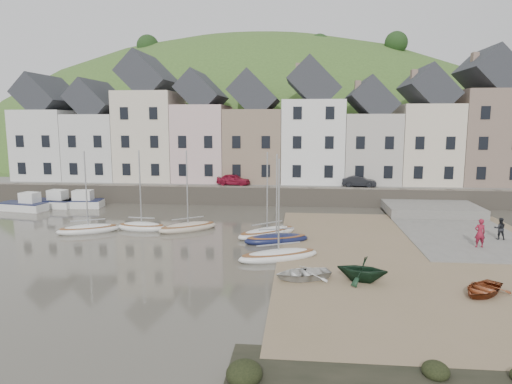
# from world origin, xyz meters

# --- Properties ---
(ground) EXTENTS (160.00, 160.00, 0.00)m
(ground) POSITION_xyz_m (0.00, 0.00, 0.00)
(ground) COLOR #4C473C
(ground) RESTS_ON ground
(quay_land) EXTENTS (90.00, 30.00, 1.50)m
(quay_land) POSITION_xyz_m (0.00, 32.00, 0.75)
(quay_land) COLOR #3C5B24
(quay_land) RESTS_ON ground
(quay_street) EXTENTS (70.00, 7.00, 0.10)m
(quay_street) POSITION_xyz_m (0.00, 20.50, 1.55)
(quay_street) COLOR slate
(quay_street) RESTS_ON quay_land
(seawall) EXTENTS (70.00, 1.20, 1.80)m
(seawall) POSITION_xyz_m (0.00, 17.00, 0.90)
(seawall) COLOR slate
(seawall) RESTS_ON ground
(beach) EXTENTS (18.00, 26.00, 0.06)m
(beach) POSITION_xyz_m (11.00, 0.00, 0.03)
(beach) COLOR #7D6C4C
(beach) RESTS_ON ground
(slipway) EXTENTS (8.00, 18.00, 0.12)m
(slipway) POSITION_xyz_m (15.00, 8.00, 0.06)
(slipway) COLOR slate
(slipway) RESTS_ON ground
(hillside) EXTENTS (134.40, 84.00, 84.00)m
(hillside) POSITION_xyz_m (-5.00, 60.00, -17.99)
(hillside) COLOR #3C5B24
(hillside) RESTS_ON ground
(townhouse_terrace) EXTENTS (61.05, 8.00, 13.93)m
(townhouse_terrace) POSITION_xyz_m (1.76, 24.00, 7.32)
(townhouse_terrace) COLOR silver
(townhouse_terrace) RESTS_ON quay_land
(sailboat_0) EXTENTS (4.68, 3.38, 6.32)m
(sailboat_0) POSITION_xyz_m (-12.47, 4.27, 0.26)
(sailboat_0) COLOR white
(sailboat_0) RESTS_ON ground
(sailboat_1) EXTENTS (3.95, 1.79, 6.32)m
(sailboat_1) POSITION_xyz_m (-8.78, 5.48, 0.27)
(sailboat_1) COLOR white
(sailboat_1) RESTS_ON ground
(sailboat_2) EXTENTS (4.68, 3.99, 6.32)m
(sailboat_2) POSITION_xyz_m (-5.19, 5.68, 0.26)
(sailboat_2) COLOR beige
(sailboat_2) RESTS_ON ground
(sailboat_3) EXTENTS (4.77, 4.40, 6.32)m
(sailboat_3) POSITION_xyz_m (0.95, 4.56, 0.26)
(sailboat_3) COLOR white
(sailboat_3) RESTS_ON ground
(sailboat_4) EXTENTS (5.26, 3.51, 6.32)m
(sailboat_4) POSITION_xyz_m (2.07, -1.12, 0.26)
(sailboat_4) COLOR white
(sailboat_4) RESTS_ON ground
(sailboat_5) EXTENTS (4.81, 2.98, 6.32)m
(sailboat_5) POSITION_xyz_m (1.73, 2.81, 0.26)
(sailboat_5) COLOR #13193D
(sailboat_5) RESTS_ON ground
(motorboat_0) EXTENTS (5.12, 2.15, 1.70)m
(motorboat_0) POSITION_xyz_m (-18.10, 13.91, 0.58)
(motorboat_0) COLOR white
(motorboat_0) RESTS_ON ground
(motorboat_1) EXTENTS (4.73, 2.52, 1.70)m
(motorboat_1) POSITION_xyz_m (-22.34, 11.95, 0.58)
(motorboat_1) COLOR white
(motorboat_1) RESTS_ON ground
(motorboat_2) EXTENTS (4.82, 2.31, 1.70)m
(motorboat_2) POSITION_xyz_m (-20.62, 13.75, 0.58)
(motorboat_2) COLOR white
(motorboat_2) RESTS_ON ground
(rowboat_white) EXTENTS (3.49, 2.97, 0.61)m
(rowboat_white) POSITION_xyz_m (3.50, -4.63, 0.37)
(rowboat_white) COLOR silver
(rowboat_white) RESTS_ON beach
(rowboat_green) EXTENTS (3.04, 2.79, 1.35)m
(rowboat_green) POSITION_xyz_m (6.56, -4.70, 0.73)
(rowboat_green) COLOR black
(rowboat_green) RESTS_ON beach
(rowboat_red) EXTENTS (3.30, 3.32, 0.57)m
(rowboat_red) POSITION_xyz_m (12.07, -5.99, 0.34)
(rowboat_red) COLOR brown
(rowboat_red) RESTS_ON beach
(person_red) EXTENTS (0.71, 0.49, 1.89)m
(person_red) POSITION_xyz_m (15.00, 2.48, 1.07)
(person_red) COLOR maroon
(person_red) RESTS_ON slipway
(person_dark) EXTENTS (0.84, 0.71, 1.54)m
(person_dark) POSITION_xyz_m (17.17, 4.73, 0.89)
(person_dark) COLOR black
(person_dark) RESTS_ON slipway
(car_left) EXTENTS (3.70, 2.01, 1.19)m
(car_left) POSITION_xyz_m (-3.72, 19.50, 2.20)
(car_left) COLOR maroon
(car_left) RESTS_ON quay_street
(car_right) EXTENTS (3.57, 1.68, 1.13)m
(car_right) POSITION_xyz_m (9.31, 19.50, 2.17)
(car_right) COLOR black
(car_right) RESTS_ON quay_street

